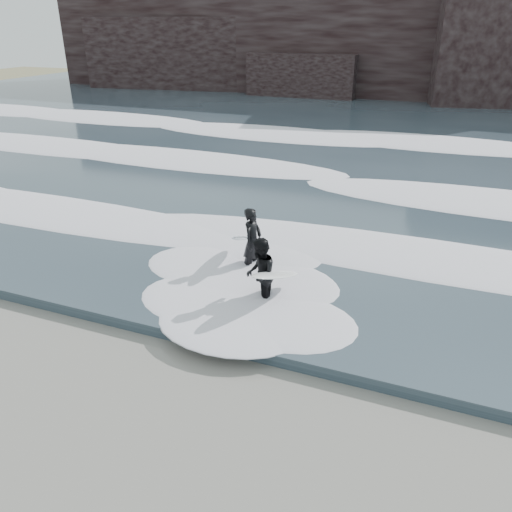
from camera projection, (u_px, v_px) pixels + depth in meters
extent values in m
plane|color=olive|center=(60.00, 423.00, 9.16)|extent=(120.00, 120.00, 0.00)
cube|color=#313F49|center=(362.00, 128.00, 33.45)|extent=(90.00, 52.00, 0.30)
cube|color=black|center=(402.00, 41.00, 45.65)|extent=(70.00, 9.00, 10.00)
ellipsoid|color=white|center=(248.00, 230.00, 16.55)|extent=(60.00, 3.20, 0.20)
ellipsoid|color=white|center=(307.00, 175.00, 22.42)|extent=(60.00, 4.00, 0.24)
ellipsoid|color=white|center=(349.00, 135.00, 29.96)|extent=(60.00, 4.80, 0.30)
imported|color=black|center=(252.00, 242.00, 14.20)|extent=(0.56, 0.78, 1.99)
ellipsoid|color=silver|center=(240.00, 238.00, 14.36)|extent=(1.13, 1.87, 0.74)
imported|color=black|center=(260.00, 274.00, 12.47)|extent=(0.95, 1.09, 1.90)
ellipsoid|color=white|center=(276.00, 275.00, 12.30)|extent=(1.01, 2.06, 0.78)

